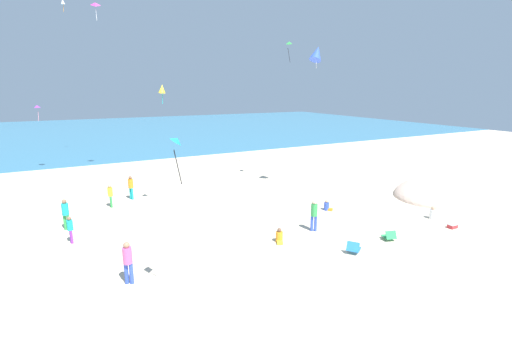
# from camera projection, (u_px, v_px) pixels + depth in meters

# --- Properties ---
(ground_plane) EXTENTS (120.00, 120.00, 0.00)m
(ground_plane) POSITION_uv_depth(u_px,v_px,m) (230.00, 203.00, 23.72)
(ground_plane) COLOR beige
(ocean_water) EXTENTS (120.00, 60.00, 0.05)m
(ocean_water) POSITION_uv_depth(u_px,v_px,m) (125.00, 131.00, 64.58)
(ocean_water) COLOR teal
(ocean_water) RESTS_ON ground_plane
(dune_mound) EXTENTS (9.65, 6.76, 2.43)m
(dune_mound) POSITION_uv_depth(u_px,v_px,m) (453.00, 194.00, 25.79)
(dune_mound) COLOR beige
(dune_mound) RESTS_ON ground_plane
(beach_chair_mid_beach) EXTENTS (0.71, 0.76, 0.53)m
(beach_chair_mid_beach) POSITION_uv_depth(u_px,v_px,m) (389.00, 236.00, 17.87)
(beach_chair_mid_beach) COLOR #2D9956
(beach_chair_mid_beach) RESTS_ON ground_plane
(beach_chair_far_right) EXTENTS (0.90, 0.87, 0.61)m
(beach_chair_far_right) POSITION_uv_depth(u_px,v_px,m) (353.00, 248.00, 16.44)
(beach_chair_far_right) COLOR #2370B2
(beach_chair_far_right) RESTS_ON ground_plane
(cooler_box) EXTENTS (0.51, 0.35, 0.24)m
(cooler_box) POSITION_uv_depth(u_px,v_px,m) (452.00, 226.00, 19.45)
(cooler_box) COLOR red
(cooler_box) RESTS_ON ground_plane
(person_0) EXTENTS (0.30, 0.30, 1.51)m
(person_0) POSITION_uv_depth(u_px,v_px,m) (110.00, 194.00, 22.71)
(person_0) COLOR green
(person_0) RESTS_ON ground_plane
(person_1) EXTENTS (0.47, 0.47, 1.73)m
(person_1) POSITION_uv_depth(u_px,v_px,m) (314.00, 213.00, 18.85)
(person_1) COLOR blue
(person_1) RESTS_ON ground_plane
(person_2) EXTENTS (0.44, 0.44, 1.65)m
(person_2) POSITION_uv_depth(u_px,v_px,m) (131.00, 186.00, 24.33)
(person_2) COLOR #19ADB2
(person_2) RESTS_ON ground_plane
(person_3) EXTENTS (0.51, 0.65, 0.73)m
(person_3) POSITION_uv_depth(u_px,v_px,m) (279.00, 237.00, 17.62)
(person_3) COLOR orange
(person_3) RESTS_ON ground_plane
(person_4) EXTENTS (0.47, 0.47, 1.74)m
(person_4) POSITION_uv_depth(u_px,v_px,m) (128.00, 260.00, 13.71)
(person_4) COLOR blue
(person_4) RESTS_ON ground_plane
(person_5) EXTENTS (0.31, 0.31, 1.37)m
(person_5) POSITION_uv_depth(u_px,v_px,m) (70.00, 228.00, 17.42)
(person_5) COLOR purple
(person_5) RESTS_ON ground_plane
(person_6) EXTENTS (0.57, 0.60, 0.68)m
(person_6) POSITION_uv_depth(u_px,v_px,m) (327.00, 206.00, 22.27)
(person_6) COLOR blue
(person_6) RESTS_ON ground_plane
(person_7) EXTENTS (0.47, 0.47, 1.71)m
(person_7) POSITION_uv_depth(u_px,v_px,m) (65.00, 212.00, 19.03)
(person_7) COLOR green
(person_7) RESTS_ON ground_plane
(person_8) EXTENTS (0.58, 0.68, 0.76)m
(person_8) POSITION_uv_depth(u_px,v_px,m) (433.00, 214.00, 20.79)
(person_8) COLOR white
(person_8) RESTS_ON ground_plane
(kite_yellow) EXTENTS (0.61, 0.62, 1.13)m
(kite_yellow) POSITION_uv_depth(u_px,v_px,m) (162.00, 89.00, 20.33)
(kite_yellow) COLOR yellow
(kite_green) EXTENTS (0.47, 0.58, 1.45)m
(kite_green) POSITION_uv_depth(u_px,v_px,m) (289.00, 43.00, 25.66)
(kite_green) COLOR green
(kite_magenta) EXTENTS (0.63, 0.53, 1.38)m
(kite_magenta) POSITION_uv_depth(u_px,v_px,m) (95.00, 4.00, 27.64)
(kite_magenta) COLOR #DB3DA8
(kite_white) EXTENTS (0.55, 0.55, 1.19)m
(kite_white) POSITION_uv_depth(u_px,v_px,m) (63.00, 2.00, 35.49)
(kite_white) COLOR white
(kite_teal) EXTENTS (0.39, 0.47, 1.54)m
(kite_teal) POSITION_uv_depth(u_px,v_px,m) (178.00, 142.00, 10.90)
(kite_teal) COLOR #1EADAD
(kite_purple) EXTENTS (0.72, 0.74, 1.41)m
(kite_purple) POSITION_uv_depth(u_px,v_px,m) (37.00, 106.00, 31.47)
(kite_purple) COLOR purple
(kite_blue) EXTENTS (1.40, 1.22, 1.61)m
(kite_blue) POSITION_uv_depth(u_px,v_px,m) (317.00, 53.00, 24.02)
(kite_blue) COLOR blue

